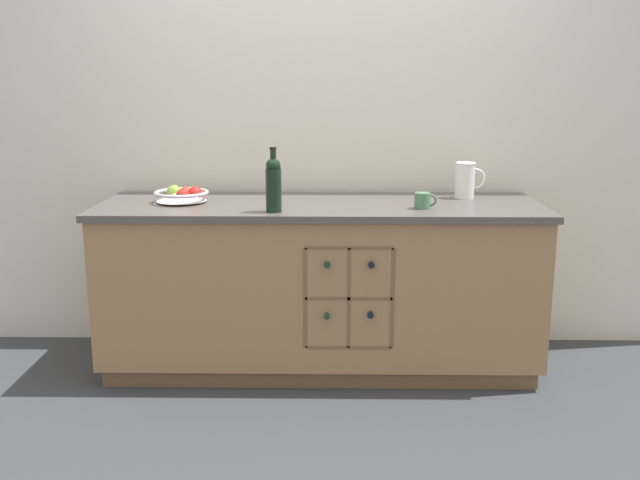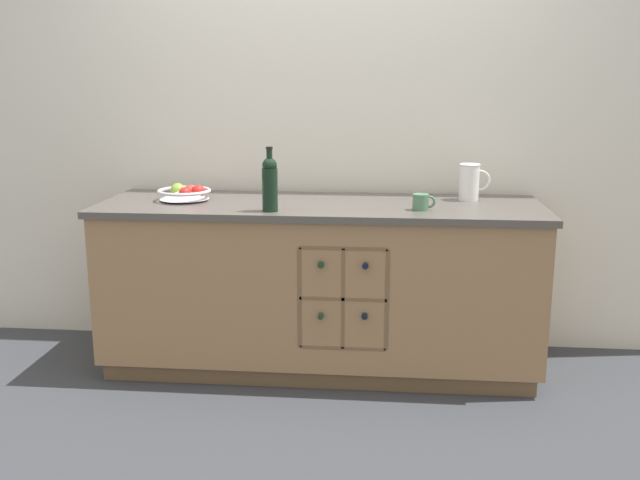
{
  "view_description": "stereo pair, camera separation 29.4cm",
  "coord_description": "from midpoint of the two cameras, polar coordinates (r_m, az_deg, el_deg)",
  "views": [
    {
      "loc": [
        0.06,
        -3.62,
        1.52
      ],
      "look_at": [
        0.0,
        0.0,
        0.69
      ],
      "focal_mm": 40.0,
      "sensor_mm": 36.0,
      "label": 1
    },
    {
      "loc": [
        0.35,
        -3.61,
        1.52
      ],
      "look_at": [
        0.0,
        0.0,
        0.69
      ],
      "focal_mm": 40.0,
      "sensor_mm": 36.0,
      "label": 2
    }
  ],
  "objects": [
    {
      "name": "ground_plane",
      "position": [
        3.93,
        -2.17,
        -9.91
      ],
      "size": [
        14.0,
        14.0,
        0.0
      ],
      "primitive_type": "plane",
      "color": "#383A3F"
    },
    {
      "name": "standing_wine_bottle",
      "position": [
        3.43,
        -6.2,
        4.53
      ],
      "size": [
        0.08,
        0.08,
        0.31
      ],
      "color": "black",
      "rests_on": "kitchen_island"
    },
    {
      "name": "white_pitcher",
      "position": [
        3.87,
        9.45,
        4.79
      ],
      "size": [
        0.16,
        0.11,
        0.19
      ],
      "color": "white",
      "rests_on": "kitchen_island"
    },
    {
      "name": "back_wall",
      "position": [
        4.04,
        -2.02,
        9.38
      ],
      "size": [
        4.64,
        0.06,
        2.55
      ],
      "primitive_type": "cube",
      "color": "silver",
      "rests_on": "ground_plane"
    },
    {
      "name": "ceramic_mug",
      "position": [
        3.54,
        5.9,
        3.14
      ],
      "size": [
        0.11,
        0.08,
        0.08
      ],
      "color": "#4C7A56",
      "rests_on": "kitchen_island"
    },
    {
      "name": "kitchen_island",
      "position": [
        3.78,
        -2.21,
        -3.61
      ],
      "size": [
        2.28,
        0.74,
        0.89
      ],
      "color": "brown",
      "rests_on": "ground_plane"
    },
    {
      "name": "fruit_bowl",
      "position": [
        3.8,
        -13.18,
        3.54
      ],
      "size": [
        0.28,
        0.28,
        0.09
      ],
      "color": "silver",
      "rests_on": "kitchen_island"
    }
  ]
}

